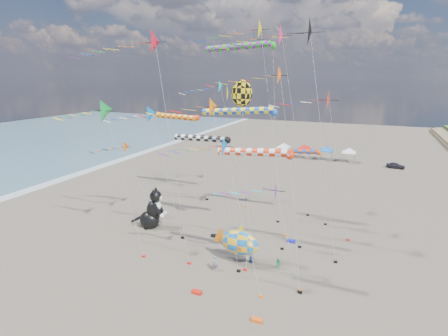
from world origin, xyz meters
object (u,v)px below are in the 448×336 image
person_adult (215,263)px  parked_car (396,166)px  child_green (278,264)px  fish_inflatable (239,243)px  child_blue (251,259)px  cat_inflatable (151,208)px

person_adult → parked_car: bearing=30.1°
child_green → parked_car: 50.53m
fish_inflatable → person_adult: bearing=-128.3°
parked_car → fish_inflatable: bearing=167.2°
fish_inflatable → parked_car: (17.05, 49.31, -1.80)m
parked_car → child_blue: bearing=168.2°
cat_inflatable → person_adult: 13.47m
fish_inflatable → parked_car: fish_inflatable is taller
cat_inflatable → child_blue: size_ratio=5.49×
fish_inflatable → cat_inflatable: bearing=163.1°
child_green → child_blue: bearing=-178.8°
person_adult → parked_car: person_adult is taller
child_green → child_blue: 2.89m
cat_inflatable → parked_car: bearing=42.9°
fish_inflatable → child_blue: (1.14, 0.56, -1.93)m
person_adult → child_blue: person_adult is taller
cat_inflatable → child_green: bearing=-24.7°
parked_car → person_adult: bearing=166.3°
fish_inflatable → child_blue: bearing=26.2°
child_blue → child_green: bearing=-24.3°
parked_car → cat_inflatable: bearing=152.2°
parked_car → child_green: bearing=171.4°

